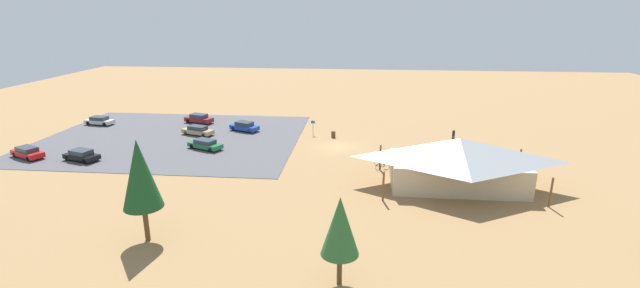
{
  "coord_description": "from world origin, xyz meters",
  "views": [
    {
      "loc": [
        -3.12,
        56.81,
        17.73
      ],
      "look_at": [
        2.1,
        2.86,
        1.2
      ],
      "focal_mm": 24.95,
      "sensor_mm": 36.0,
      "label": 1
    }
  ],
  "objects_px": {
    "pine_east": "(140,174)",
    "car_red_second_row": "(27,152)",
    "trash_bin": "(333,134)",
    "car_black_mid_lot": "(81,155)",
    "bicycle_green_trailside": "(380,161)",
    "car_blue_end_stall": "(244,126)",
    "bicycle_orange_near_sign": "(384,156)",
    "bicycle_purple_lone_west": "(444,155)",
    "car_tan_inner_stall": "(198,130)",
    "car_silver_back_corner": "(99,121)",
    "bicycle_black_by_bin": "(382,167)",
    "lot_sign": "(313,125)",
    "bicycle_yellow_lone_east": "(422,157)",
    "car_maroon_far_end": "(199,119)",
    "bike_pavilion": "(458,160)",
    "visitor_near_lot": "(453,135)",
    "bicycle_blue_edge_north": "(405,155)",
    "pine_far_east": "(340,226)",
    "car_green_front_row": "(205,144)",
    "bicycle_red_edge_south": "(403,159)"
  },
  "relations": [
    {
      "from": "bicycle_green_trailside",
      "to": "car_blue_end_stall",
      "type": "relative_size",
      "value": 0.28
    },
    {
      "from": "bicycle_green_trailside",
      "to": "car_green_front_row",
      "type": "height_order",
      "value": "car_green_front_row"
    },
    {
      "from": "trash_bin",
      "to": "car_silver_back_corner",
      "type": "relative_size",
      "value": 0.19
    },
    {
      "from": "trash_bin",
      "to": "bicycle_blue_edge_north",
      "type": "height_order",
      "value": "trash_bin"
    },
    {
      "from": "car_blue_end_stall",
      "to": "bicycle_red_edge_south",
      "type": "bearing_deg",
      "value": 152.11
    },
    {
      "from": "bicycle_red_edge_south",
      "to": "bicycle_yellow_lone_east",
      "type": "distance_m",
      "value": 2.54
    },
    {
      "from": "lot_sign",
      "to": "car_silver_back_corner",
      "type": "height_order",
      "value": "lot_sign"
    },
    {
      "from": "pine_east",
      "to": "car_silver_back_corner",
      "type": "distance_m",
      "value": 42.84
    },
    {
      "from": "car_tan_inner_stall",
      "to": "car_maroon_far_end",
      "type": "relative_size",
      "value": 1.01
    },
    {
      "from": "bicycle_black_by_bin",
      "to": "bicycle_orange_near_sign",
      "type": "relative_size",
      "value": 1.04
    },
    {
      "from": "pine_far_east",
      "to": "car_tan_inner_stall",
      "type": "xyz_separation_m",
      "value": [
        22.63,
        -34.74,
        -3.55
      ]
    },
    {
      "from": "bike_pavilion",
      "to": "bicycle_black_by_bin",
      "type": "bearing_deg",
      "value": -29.42
    },
    {
      "from": "bicycle_yellow_lone_east",
      "to": "bicycle_black_by_bin",
      "type": "relative_size",
      "value": 0.85
    },
    {
      "from": "bicycle_blue_edge_north",
      "to": "car_green_front_row",
      "type": "height_order",
      "value": "car_green_front_row"
    },
    {
      "from": "trash_bin",
      "to": "pine_east",
      "type": "distance_m",
      "value": 33.93
    },
    {
      "from": "car_black_mid_lot",
      "to": "visitor_near_lot",
      "type": "bearing_deg",
      "value": -164.67
    },
    {
      "from": "bicycle_red_edge_south",
      "to": "car_blue_end_stall",
      "type": "xyz_separation_m",
      "value": [
        22.68,
        -12.0,
        0.36
      ]
    },
    {
      "from": "trash_bin",
      "to": "car_black_mid_lot",
      "type": "relative_size",
      "value": 0.19
    },
    {
      "from": "pine_far_east",
      "to": "car_red_second_row",
      "type": "distance_m",
      "value": 45.98
    },
    {
      "from": "bike_pavilion",
      "to": "pine_east",
      "type": "height_order",
      "value": "pine_east"
    },
    {
      "from": "trash_bin",
      "to": "bicycle_black_by_bin",
      "type": "bearing_deg",
      "value": 116.6
    },
    {
      "from": "bicycle_purple_lone_west",
      "to": "bicycle_black_by_bin",
      "type": "xyz_separation_m",
      "value": [
        7.8,
        5.26,
        0.01
      ]
    },
    {
      "from": "lot_sign",
      "to": "bicycle_orange_near_sign",
      "type": "bearing_deg",
      "value": 134.39
    },
    {
      "from": "pine_east",
      "to": "visitor_near_lot",
      "type": "bearing_deg",
      "value": -134.01
    },
    {
      "from": "bicycle_purple_lone_west",
      "to": "car_tan_inner_stall",
      "type": "bearing_deg",
      "value": -11.64
    },
    {
      "from": "bicycle_black_by_bin",
      "to": "bicycle_orange_near_sign",
      "type": "bearing_deg",
      "value": -95.11
    },
    {
      "from": "bicycle_red_edge_south",
      "to": "bicycle_yellow_lone_east",
      "type": "xyz_separation_m",
      "value": [
        -2.36,
        -0.94,
        0.01
      ]
    },
    {
      "from": "visitor_near_lot",
      "to": "lot_sign",
      "type": "bearing_deg",
      "value": -4.61
    },
    {
      "from": "bicycle_green_trailside",
      "to": "car_blue_end_stall",
      "type": "xyz_separation_m",
      "value": [
        19.89,
        -13.1,
        0.35
      ]
    },
    {
      "from": "car_red_second_row",
      "to": "lot_sign",
      "type": "bearing_deg",
      "value": -157.64
    },
    {
      "from": "trash_bin",
      "to": "car_silver_back_corner",
      "type": "distance_m",
      "value": 37.72
    },
    {
      "from": "bike_pavilion",
      "to": "car_blue_end_stall",
      "type": "distance_m",
      "value": 33.7
    },
    {
      "from": "lot_sign",
      "to": "car_red_second_row",
      "type": "distance_m",
      "value": 36.77
    },
    {
      "from": "bicycle_green_trailside",
      "to": "car_silver_back_corner",
      "type": "relative_size",
      "value": 0.28
    },
    {
      "from": "bike_pavilion",
      "to": "pine_far_east",
      "type": "relative_size",
      "value": 2.48
    },
    {
      "from": "car_black_mid_lot",
      "to": "bike_pavilion",
      "type": "bearing_deg",
      "value": 174.8
    },
    {
      "from": "bicycle_blue_edge_north",
      "to": "bicycle_black_by_bin",
      "type": "height_order",
      "value": "bicycle_blue_edge_north"
    },
    {
      "from": "car_red_second_row",
      "to": "pine_east",
      "type": "bearing_deg",
      "value": 143.22
    },
    {
      "from": "bicycle_black_by_bin",
      "to": "pine_east",
      "type": "bearing_deg",
      "value": 43.06
    },
    {
      "from": "pine_east",
      "to": "car_red_second_row",
      "type": "bearing_deg",
      "value": -36.78
    },
    {
      "from": "bicycle_yellow_lone_east",
      "to": "car_maroon_far_end",
      "type": "relative_size",
      "value": 0.28
    },
    {
      "from": "lot_sign",
      "to": "bicycle_black_by_bin",
      "type": "bearing_deg",
      "value": 124.14
    },
    {
      "from": "bicycle_blue_edge_north",
      "to": "car_black_mid_lot",
      "type": "relative_size",
      "value": 0.36
    },
    {
      "from": "bicycle_red_edge_south",
      "to": "trash_bin",
      "type": "bearing_deg",
      "value": -47.41
    },
    {
      "from": "bike_pavilion",
      "to": "visitor_near_lot",
      "type": "relative_size",
      "value": 8.88
    },
    {
      "from": "bicycle_purple_lone_west",
      "to": "car_red_second_row",
      "type": "distance_m",
      "value": 51.65
    },
    {
      "from": "bicycle_yellow_lone_east",
      "to": "car_red_second_row",
      "type": "bearing_deg",
      "value": 4.61
    },
    {
      "from": "car_black_mid_lot",
      "to": "bicycle_orange_near_sign",
      "type": "bearing_deg",
      "value": -173.48
    },
    {
      "from": "pine_far_east",
      "to": "car_black_mid_lot",
      "type": "relative_size",
      "value": 1.35
    },
    {
      "from": "bicycle_yellow_lone_east",
      "to": "car_maroon_far_end",
      "type": "distance_m",
      "value": 36.8
    }
  ]
}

